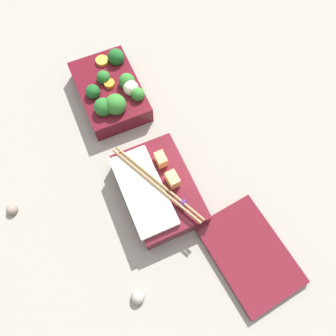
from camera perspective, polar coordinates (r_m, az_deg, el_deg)
name	(u,v)px	position (r m, az deg, el deg)	size (l,w,h in m)	color
ground_plane	(136,141)	(0.70, -5.62, 4.68)	(3.00, 3.00, 0.00)	gray
bento_tray_vegetable	(111,91)	(0.73, -9.85, 13.05)	(0.19, 0.13, 0.08)	#510F19
bento_tray_rice	(156,190)	(0.62, -2.13, -3.82)	(0.20, 0.13, 0.07)	#510F19
bento_lid	(249,254)	(0.63, 13.97, -14.28)	(0.18, 0.12, 0.01)	#510F19
pebble_0	(12,210)	(0.70, -25.51, -6.61)	(0.02, 0.02, 0.02)	#7A6B5B
pebble_1	(138,297)	(0.61, -5.28, -21.51)	(0.02, 0.02, 0.02)	gray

